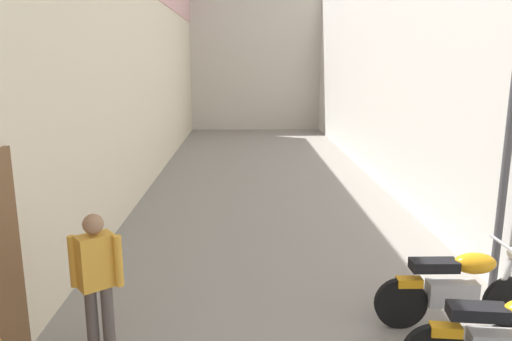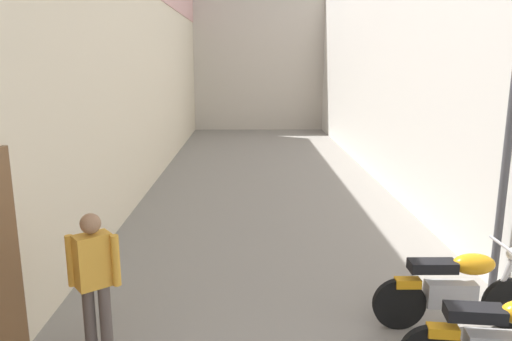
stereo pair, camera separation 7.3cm
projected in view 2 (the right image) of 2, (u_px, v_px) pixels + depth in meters
name	position (u px, v px, depth m)	size (l,w,h in m)	color
ground_plane	(272.00, 216.00, 9.73)	(37.06, 37.06, 0.00)	gray
building_left	(131.00, 6.00, 10.69)	(0.45, 21.06, 8.23)	beige
building_right	(404.00, 39.00, 10.96)	(0.45, 21.06, 6.94)	silver
building_far_end	(258.00, 60.00, 22.27)	(8.65, 2.00, 6.05)	beige
motorcycle_third	(505.00, 340.00, 4.48)	(1.85, 0.58, 1.04)	black
motorcycle_fourth	(456.00, 287.00, 5.53)	(1.85, 0.58, 1.04)	black
pedestrian_mid_alley	(95.00, 277.00, 4.83)	(0.52, 0.37, 1.57)	#564C47
street_lamp	(509.00, 69.00, 5.71)	(0.79, 0.18, 5.00)	#47474C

